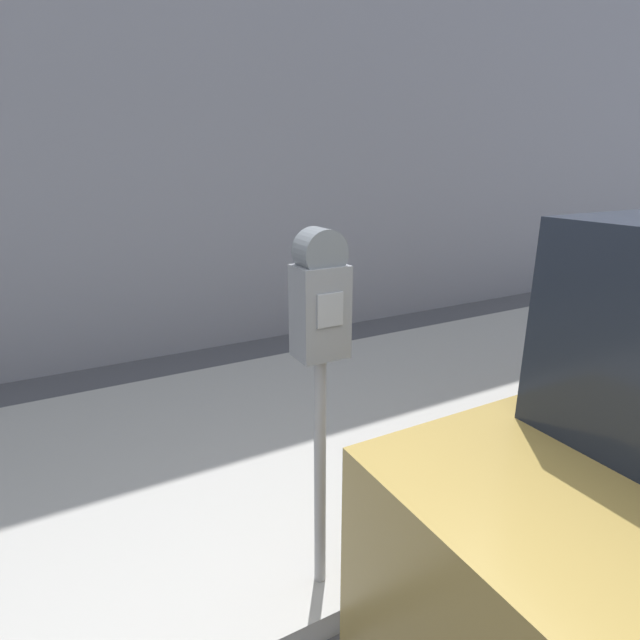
% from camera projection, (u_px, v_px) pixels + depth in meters
% --- Properties ---
extents(sidewalk, '(24.00, 2.80, 0.13)m').
position_uv_depth(sidewalk, '(259.00, 450.00, 3.37)').
color(sidewalk, '#9E9B96').
rests_on(sidewalk, ground_plane).
extents(parking_meter, '(0.19, 0.15, 1.57)m').
position_uv_depth(parking_meter, '(320.00, 329.00, 1.90)').
color(parking_meter, gray).
rests_on(parking_meter, sidewalk).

